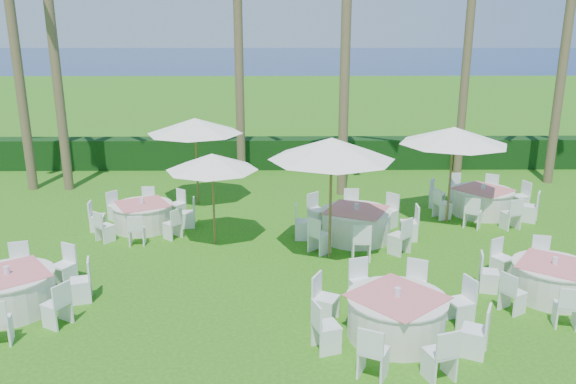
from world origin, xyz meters
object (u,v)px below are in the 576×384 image
umbrella_a (212,162)px  umbrella_d (454,136)px  banquet_table_b (396,315)px  banquet_table_f (482,201)px  banquet_table_a (10,291)px  banquet_table_d (143,215)px  umbrella_c (195,126)px  banquet_table_e (356,224)px  banquet_table_c (552,280)px  umbrella_b (332,149)px

umbrella_a → umbrella_d: 6.81m
banquet_table_b → banquet_table_f: bearing=60.3°
banquet_table_b → banquet_table_a: bearing=171.6°
banquet_table_a → banquet_table_b: banquet_table_b is taller
banquet_table_a → banquet_table_d: bearing=72.4°
umbrella_a → umbrella_c: (-0.94, 3.58, 0.33)m
banquet_table_a → banquet_table_f: 12.91m
umbrella_c → banquet_table_e: bearing=-35.1°
banquet_table_e → umbrella_d: (2.86, 1.39, 2.11)m
banquet_table_f → umbrella_a: umbrella_a is taller
banquet_table_a → banquet_table_c: 11.06m
banquet_table_f → banquet_table_b: bearing=-119.7°
banquet_table_d → umbrella_c: size_ratio=0.97×
banquet_table_a → banquet_table_f: size_ratio=0.98×
banquet_table_c → umbrella_d: (-0.80, 4.84, 2.16)m
banquet_table_a → banquet_table_d: size_ratio=1.05×
banquet_table_e → umbrella_d: umbrella_d is taller
banquet_table_b → banquet_table_f: size_ratio=1.00×
umbrella_a → banquet_table_f: bearing=16.7°
banquet_table_b → umbrella_b: 4.50m
umbrella_a → banquet_table_d: bearing=150.9°
banquet_table_f → banquet_table_e: bearing=-153.4°
banquet_table_e → umbrella_c: size_ratio=1.09×
umbrella_a → umbrella_c: 3.71m
banquet_table_d → umbrella_b: size_ratio=0.97×
banquet_table_f → banquet_table_c: bearing=-94.5°
banquet_table_b → umbrella_c: (-4.76, 8.26, 2.10)m
banquet_table_b → umbrella_c: bearing=119.9°
umbrella_d → banquet_table_b: bearing=-113.5°
umbrella_b → umbrella_d: umbrella_b is taller
umbrella_a → umbrella_b: (2.93, -0.93, 0.52)m
umbrella_d → umbrella_a: bearing=-165.6°
umbrella_a → banquet_table_b: bearing=-50.8°
umbrella_b → umbrella_c: (-3.87, 4.50, -0.20)m
banquet_table_f → umbrella_a: bearing=-163.3°
banquet_table_f → umbrella_d: 2.54m
banquet_table_c → banquet_table_a: bearing=-177.8°
banquet_table_d → banquet_table_f: (9.96, 1.15, 0.03)m
banquet_table_a → banquet_table_b: bearing=-8.4°
banquet_table_c → umbrella_d: 5.36m
banquet_table_c → umbrella_b: bearing=153.5°
banquet_table_d → umbrella_d: size_ratio=0.95×
banquet_table_e → banquet_table_d: bearing=171.3°
banquet_table_a → banquet_table_c: size_ratio=1.05×
banquet_table_c → umbrella_a: bearing=156.9°
banquet_table_f → umbrella_a: (-7.82, -2.34, 1.78)m
umbrella_d → banquet_table_f: bearing=28.0°
banquet_table_b → banquet_table_d: (-5.96, 5.88, -0.04)m
banquet_table_b → banquet_table_c: size_ratio=1.08×
banquet_table_e → banquet_table_f: 4.57m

